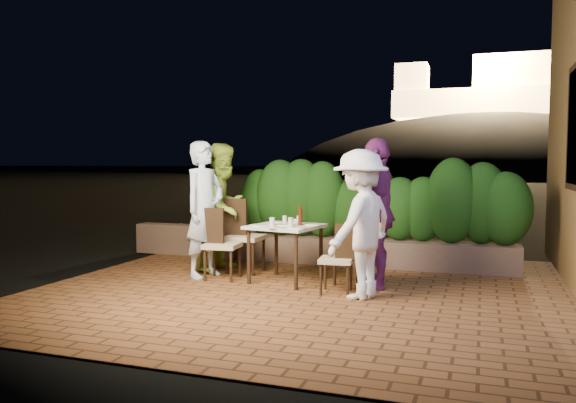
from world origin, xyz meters
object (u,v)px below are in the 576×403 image
at_px(chair_right_front, 336,258).
at_px(diner_white, 361,224).
at_px(chair_right_back, 355,248).
at_px(bowl, 295,221).
at_px(diner_blue, 205,209).
at_px(chair_left_back, 245,236).
at_px(chair_left_front, 222,244).
at_px(diner_green, 224,207).
at_px(beer_bottle, 300,214).
at_px(parapet_lamp, 227,222).
at_px(diner_purple, 377,213).
at_px(dining_table, 285,253).

xyz_separation_m(chair_right_front, diner_white, (0.32, -0.14, 0.44)).
bearing_deg(chair_right_back, diner_white, 131.00).
xyz_separation_m(bowl, diner_blue, (-1.19, -0.35, 0.16)).
bearing_deg(chair_left_back, chair_right_front, -27.70).
height_order(chair_left_front, diner_green, diner_green).
xyz_separation_m(beer_bottle, bowl, (-0.15, 0.28, -0.12)).
distance_m(chair_right_back, parapet_lamp, 2.86).
bearing_deg(diner_blue, chair_right_front, -84.52).
xyz_separation_m(diner_green, diner_white, (2.21, -1.01, -0.06)).
height_order(bowl, diner_green, diner_green).
bearing_deg(diner_purple, diner_white, -16.58).
xyz_separation_m(chair_left_back, diner_green, (-0.36, 0.06, 0.39)).
relative_size(chair_right_front, diner_green, 0.46).
xyz_separation_m(chair_right_front, diner_purple, (0.40, 0.47, 0.52)).
height_order(diner_blue, diner_white, diner_blue).
distance_m(chair_right_front, diner_white, 0.56).
xyz_separation_m(chair_left_front, chair_right_back, (1.75, 0.24, -0.01)).
height_order(chair_left_back, diner_white, diner_white).
bearing_deg(chair_left_back, beer_bottle, -22.44).
relative_size(chair_left_back, diner_white, 0.61).
relative_size(chair_left_back, diner_green, 0.57).
xyz_separation_m(bowl, diner_purple, (1.14, -0.22, 0.16)).
relative_size(beer_bottle, chair_right_front, 0.34).
height_order(bowl, chair_right_front, chair_right_front).
distance_m(bowl, parapet_lamp, 2.05).
relative_size(chair_right_front, diner_blue, 0.45).
bearing_deg(chair_left_front, chair_left_back, 73.25).
relative_size(beer_bottle, diner_blue, 0.15).
xyz_separation_m(chair_left_front, chair_right_front, (1.64, -0.27, -0.06)).
xyz_separation_m(diner_blue, parapet_lamp, (-0.43, 1.59, -0.36)).
bearing_deg(diner_blue, chair_right_back, -69.91).
bearing_deg(diner_white, diner_green, -94.29).
bearing_deg(beer_bottle, chair_left_back, 157.36).
relative_size(chair_left_front, chair_left_back, 0.91).
distance_m(chair_right_back, diner_white, 0.78).
height_order(beer_bottle, diner_green, diner_green).
distance_m(dining_table, chair_left_back, 0.88).
xyz_separation_m(beer_bottle, diner_blue, (-1.34, -0.07, 0.04)).
distance_m(chair_left_back, diner_green, 0.53).
bearing_deg(diner_purple, parapet_lamp, -127.26).
bearing_deg(chair_left_front, diner_blue, 159.40).
relative_size(chair_left_front, diner_blue, 0.52).
bearing_deg(chair_left_front, dining_table, 1.49).
bearing_deg(bowl, chair_right_back, -12.40).
height_order(chair_right_front, diner_green, diner_green).
height_order(dining_table, chair_left_back, chair_left_back).
bearing_deg(bowl, parapet_lamp, 142.52).
height_order(bowl, diner_blue, diner_blue).
bearing_deg(chair_right_back, chair_right_front, 100.56).
relative_size(chair_left_back, chair_right_front, 1.25).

